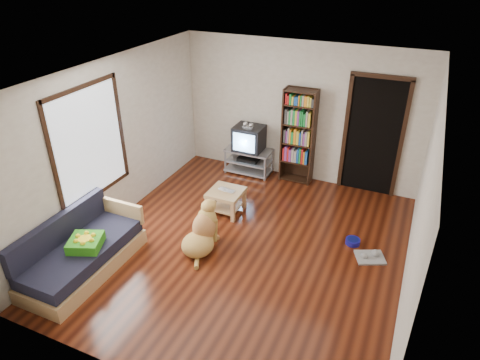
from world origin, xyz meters
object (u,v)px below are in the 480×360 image
at_px(coffee_table, 226,197).
at_px(dog, 202,233).
at_px(laptop, 225,191).
at_px(sofa, 82,254).
at_px(dog_bowl, 353,241).
at_px(green_cushion, 86,243).
at_px(bookshelf, 299,131).
at_px(grey_rag, 370,257).
at_px(tv_stand, 249,160).
at_px(crt_tv, 249,138).

relative_size(coffee_table, dog, 0.60).
bearing_deg(laptop, sofa, -110.89).
bearing_deg(coffee_table, dog, -83.81).
xyz_separation_m(dog_bowl, sofa, (-3.34, -2.11, 0.22)).
bearing_deg(dog, green_cushion, -136.91).
bearing_deg(bookshelf, sofa, -117.32).
xyz_separation_m(sofa, coffee_table, (1.18, 2.15, 0.02)).
bearing_deg(laptop, grey_rag, 2.27).
distance_m(sofa, coffee_table, 2.45).
relative_size(laptop, coffee_table, 0.52).
bearing_deg(bookshelf, dog, -103.40).
xyz_separation_m(grey_rag, bookshelf, (-1.72, 1.87, 0.99)).
xyz_separation_m(dog_bowl, dog, (-2.04, -1.01, 0.23)).
relative_size(laptop, grey_rag, 0.71).
distance_m(laptop, sofa, 2.43).
height_order(grey_rag, tv_stand, tv_stand).
height_order(tv_stand, sofa, sofa).
relative_size(dog_bowl, dog, 0.24).
bearing_deg(coffee_table, crt_tv, 97.95).
distance_m(tv_stand, crt_tv, 0.47).
xyz_separation_m(laptop, grey_rag, (2.46, -0.26, -0.40)).
distance_m(tv_stand, coffee_table, 1.50).
relative_size(tv_stand, crt_tv, 1.55).
xyz_separation_m(green_cushion, dog, (1.17, 1.10, -0.21)).
bearing_deg(green_cushion, sofa, 157.24).
bearing_deg(coffee_table, laptop, -90.00).
bearing_deg(dog_bowl, coffee_table, 178.95).
height_order(crt_tv, sofa, crt_tv).
relative_size(crt_tv, bookshelf, 0.32).
bearing_deg(dog_bowl, bookshelf, 131.26).
bearing_deg(crt_tv, laptop, -82.20).
bearing_deg(bookshelf, grey_rag, -47.37).
height_order(laptop, dog, dog).
bearing_deg(tv_stand, dog, -82.71).
relative_size(laptop, dog, 0.31).
distance_m(tv_stand, dog, 2.55).
xyz_separation_m(bookshelf, coffee_table, (-0.74, -1.58, -0.72)).
xyz_separation_m(grey_rag, sofa, (-3.64, -1.86, 0.25)).
xyz_separation_m(tv_stand, bookshelf, (0.95, 0.09, 0.73)).
relative_size(green_cushion, crt_tv, 0.71).
relative_size(laptop, crt_tv, 0.49).
distance_m(dog_bowl, dog, 2.29).
bearing_deg(crt_tv, sofa, -104.93).
xyz_separation_m(laptop, sofa, (-1.18, -2.12, -0.15)).
bearing_deg(grey_rag, sofa, -152.95).
relative_size(laptop, dog_bowl, 1.30).
height_order(laptop, grey_rag, laptop).
height_order(green_cushion, tv_stand, green_cushion).
height_order(green_cushion, dog, dog).
distance_m(grey_rag, tv_stand, 3.21).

